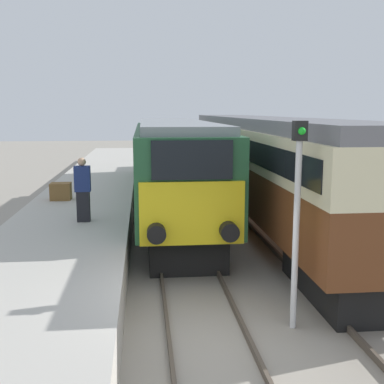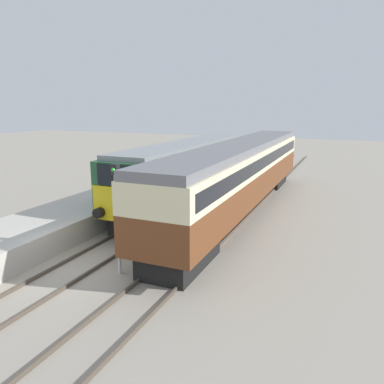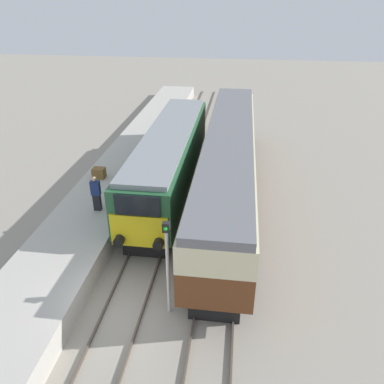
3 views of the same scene
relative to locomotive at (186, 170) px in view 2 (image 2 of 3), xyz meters
name	(u,v)px [view 2 (image 2 of 3)]	position (x,y,z in m)	size (l,w,h in m)	color
ground_plane	(74,270)	(0.00, -10.00, -2.11)	(120.00, 120.00, 0.00)	gray
platform_left	(121,199)	(-3.30, -2.00, -1.60)	(3.50, 50.00, 1.02)	#B7B2A8
rails_near_track	(144,228)	(0.00, -5.00, -2.04)	(1.51, 60.00, 0.14)	#4C4238
rails_far_track	(210,237)	(3.40, -5.00, -2.04)	(1.50, 60.00, 0.14)	#4C4238
locomotive	(186,170)	(0.00, 0.00, 0.00)	(2.70, 14.60, 3.76)	black
passenger_carriage	(241,170)	(3.40, -0.12, 0.27)	(2.75, 20.37, 3.89)	black
person_on_platform	(101,183)	(-2.83, -4.45, -0.18)	(0.44, 0.26, 1.82)	black
signal_post	(117,210)	(1.70, -9.58, 0.24)	(0.24, 0.28, 3.96)	silver
luggage_crate	(120,181)	(-4.04, -0.94, -0.79)	(0.70, 0.56, 0.60)	brown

